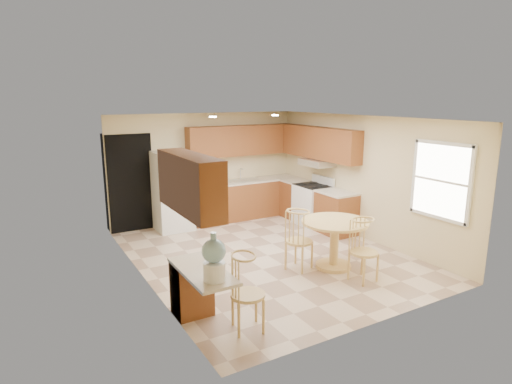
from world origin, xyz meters
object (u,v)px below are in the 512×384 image
stove (313,204)px  chair_table_b (369,246)px  dining_table (334,237)px  water_crock (214,259)px  refrigerator (173,191)px  chair_table_a (303,235)px  chair_desk (251,288)px

stove → chair_table_b: stove is taller
dining_table → water_crock: water_crock is taller
refrigerator → chair_table_a: refrigerator is taller
chair_table_a → water_crock: size_ratio=1.76×
stove → dining_table: stove is taller
chair_table_b → chair_desk: (-2.29, -0.36, -0.01)m
chair_table_a → water_crock: bearing=-84.7°
water_crock → refrigerator: bearing=76.8°
stove → chair_table_a: (-1.79, -2.06, 0.16)m
stove → chair_desk: 4.81m
chair_table_b → water_crock: bearing=1.2°
dining_table → chair_table_b: bearing=-86.2°
water_crock → stove: bearing=39.6°
refrigerator → dining_table: 3.82m
refrigerator → water_crock: refrigerator is taller
refrigerator → dining_table: size_ratio=1.53×
refrigerator → chair_desk: size_ratio=1.75×
refrigerator → chair_table_a: bearing=-71.7°
chair_table_a → dining_table: bearing=50.9°
stove → chair_table_b: size_ratio=1.09×
stove → dining_table: (-1.24, -2.22, 0.07)m
chair_table_b → water_crock: (-2.74, -0.28, 0.43)m
water_crock → chair_table_a: bearing=28.9°
refrigerator → chair_desk: refrigerator is taller
stove → chair_desk: (-3.47, -3.32, 0.13)m
dining_table → chair_table_a: chair_table_a is taller
chair_table_a → chair_desk: 2.10m
chair_desk → water_crock: 0.63m
chair_table_b → chair_desk: chair_table_b is taller
refrigerator → chair_table_a: 3.47m
refrigerator → chair_table_b: refrigerator is taller
dining_table → chair_table_b: (0.05, -0.75, 0.06)m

